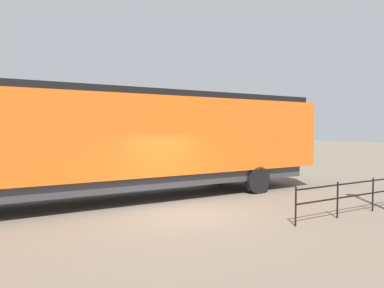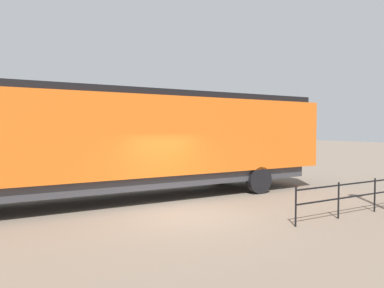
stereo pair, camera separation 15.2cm
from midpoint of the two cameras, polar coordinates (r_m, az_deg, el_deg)
The scene contains 2 objects.
ground_plane at distance 11.10m, azimuth -0.75°, elevation -11.33°, with size 120.00×120.00×0.00m, color #756656.
locomotive at distance 13.31m, azimuth -10.19°, elevation 0.85°, with size 3.18×17.56×4.04m.
Camera 2 is at (9.48, -5.14, 2.65)m, focal length 33.13 mm.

